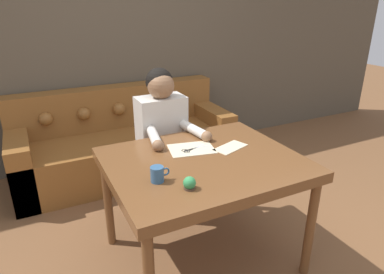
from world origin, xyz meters
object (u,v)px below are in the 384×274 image
(couch, at_px, (125,144))
(scissors, at_px, (190,150))
(pin_cushion, at_px, (189,183))
(mug, at_px, (158,174))
(person, at_px, (163,143))
(dining_table, at_px, (204,170))

(couch, bearing_deg, scissors, -86.37)
(pin_cushion, bearing_deg, mug, 128.93)
(pin_cushion, bearing_deg, couch, 85.61)
(person, relative_size, pin_cushion, 17.45)
(mug, bearing_deg, couch, 81.10)
(dining_table, distance_m, scissors, 0.18)
(person, bearing_deg, dining_table, -88.33)
(mug, height_order, pin_cushion, mug)
(mug, xyz_separation_m, pin_cushion, (0.12, -0.15, -0.01))
(mug, bearing_deg, person, 66.66)
(dining_table, relative_size, person, 0.97)
(dining_table, height_order, mug, mug)
(mug, bearing_deg, pin_cushion, -51.07)
(pin_cushion, bearing_deg, person, 76.81)
(couch, relative_size, person, 1.76)
(dining_table, height_order, pin_cushion, pin_cushion)
(couch, distance_m, mug, 1.79)
(mug, distance_m, pin_cushion, 0.20)
(couch, bearing_deg, pin_cushion, -94.39)
(dining_table, distance_m, pin_cushion, 0.39)
(couch, relative_size, scissors, 10.87)
(scissors, xyz_separation_m, pin_cushion, (-0.23, -0.45, 0.03))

